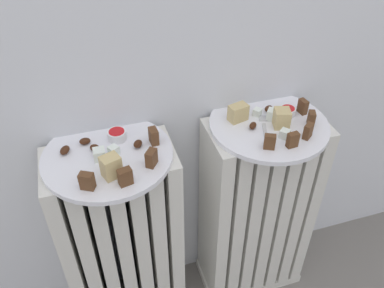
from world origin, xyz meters
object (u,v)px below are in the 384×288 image
jam_bowl_left (117,135)px  jam_bowl_right (288,111)px  fork (264,124)px  radiator_right (256,213)px  plate_right (269,125)px  plate_left (108,156)px  radiator_left (123,245)px

jam_bowl_left → jam_bowl_right: size_ratio=1.09×
jam_bowl_left → fork: (0.35, -0.05, -0.01)m
radiator_right → fork: fork is taller
plate_right → plate_left: bearing=180.0°
radiator_left → jam_bowl_right: bearing=2.3°
radiator_left → jam_bowl_left: 0.35m
plate_left → plate_right: same height
radiator_left → fork: fork is taller
plate_left → fork: 0.38m
radiator_left → plate_right: plate_right is taller
plate_left → jam_bowl_left: 0.06m
radiator_left → fork: (0.38, -0.00, 0.33)m
fork → jam_bowl_left: bearing=171.7°
radiator_right → plate_left: (-0.40, -0.00, 0.32)m
radiator_right → jam_bowl_left: size_ratio=14.36×
jam_bowl_left → jam_bowl_right: (0.42, -0.03, -0.00)m
jam_bowl_left → jam_bowl_right: bearing=-3.7°
jam_bowl_left → fork: bearing=-8.3°
radiator_left → plate_right: (0.40, -0.00, 0.32)m
radiator_left → fork: 0.50m
plate_left → plate_right: size_ratio=1.00×
jam_bowl_right → fork: (-0.08, -0.02, -0.01)m
plate_left → jam_bowl_left: jam_bowl_left is taller
jam_bowl_left → plate_right: bearing=-7.2°
jam_bowl_left → plate_left: bearing=-123.4°
radiator_left → radiator_right: size_ratio=1.00×
plate_left → jam_bowl_right: jam_bowl_right is taller
radiator_right → jam_bowl_right: bearing=17.5°
plate_right → jam_bowl_right: bearing=17.5°
radiator_right → radiator_left: bearing=180.0°
radiator_left → plate_left: bearing=-135.0°
radiator_right → fork: bearing=-163.2°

